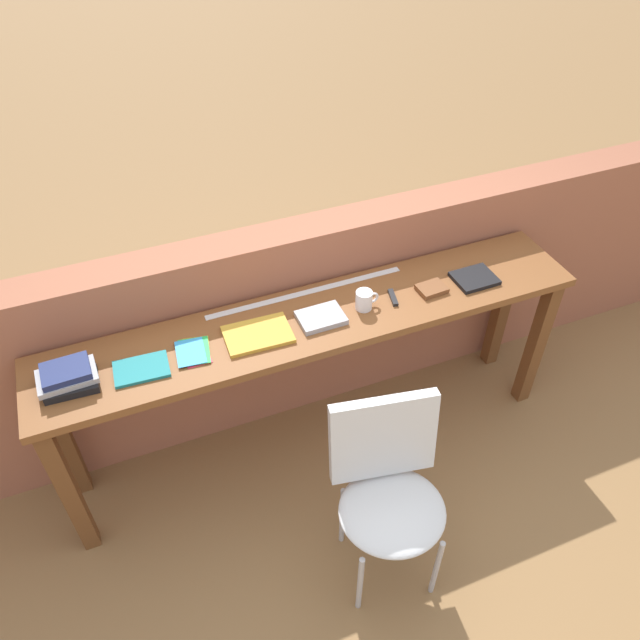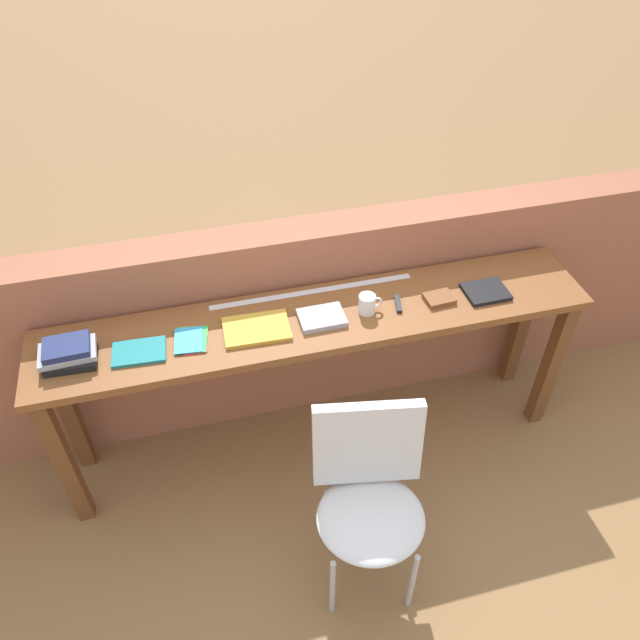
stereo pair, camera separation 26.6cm
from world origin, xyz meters
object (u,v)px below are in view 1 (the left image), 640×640
magazine_cycling (141,369)px  mug (365,300)px  multitool_folded (393,297)px  leather_journal_brown (432,289)px  book_open_centre (258,334)px  chair_white_moulded (389,486)px  book_stack_leftmost (68,378)px  book_repair_rightmost (474,278)px  pamphlet_pile_colourful (194,351)px

magazine_cycling → mug: mug is taller
multitool_folded → leather_journal_brown: bearing=-4.5°
book_open_centre → mug: mug is taller
chair_white_moulded → magazine_cycling: magazine_cycling is taller
book_stack_leftmost → mug: mug is taller
mug → book_repair_rightmost: bearing=-1.5°
book_stack_leftmost → pamphlet_pile_colourful: (0.49, -0.00, -0.04)m
pamphlet_pile_colourful → leather_journal_brown: leather_journal_brown is taller
leather_journal_brown → chair_white_moulded: bearing=-132.0°
mug → book_repair_rightmost: (0.57, -0.01, -0.03)m
book_stack_leftmost → book_open_centre: 0.77m
chair_white_moulded → pamphlet_pile_colourful: bearing=130.8°
book_open_centre → book_repair_rightmost: size_ratio=1.46×
magazine_cycling → leather_journal_brown: 1.34m
book_stack_leftmost → book_open_centre: bearing=-0.6°
mug → book_repair_rightmost: mug is taller
book_repair_rightmost → magazine_cycling: bearing=179.4°
mug → book_repair_rightmost: 0.57m
book_stack_leftmost → leather_journal_brown: 1.61m
chair_white_moulded → leather_journal_brown: leather_journal_brown is taller
book_stack_leftmost → book_repair_rightmost: 1.84m
multitool_folded → leather_journal_brown: (0.19, -0.02, 0.00)m
leather_journal_brown → book_repair_rightmost: 0.23m
book_stack_leftmost → magazine_cycling: (0.27, -0.02, -0.04)m
pamphlet_pile_colourful → book_repair_rightmost: bearing=-0.9°
book_stack_leftmost → book_open_centre: size_ratio=0.81×
magazine_cycling → mug: size_ratio=1.99×
pamphlet_pile_colourful → mug: (0.78, -0.01, 0.04)m
chair_white_moulded → book_repair_rightmost: size_ratio=4.55×
book_open_centre → magazine_cycling: bearing=-176.0°
magazine_cycling → book_stack_leftmost: bearing=178.6°
chair_white_moulded → leather_journal_brown: 0.93m
book_repair_rightmost → leather_journal_brown: bearing=178.1°
mug → multitool_folded: 0.15m
book_stack_leftmost → chair_white_moulded: bearing=-32.3°
magazine_cycling → book_repair_rightmost: book_repair_rightmost is taller
pamphlet_pile_colourful → mug: bearing=-0.5°
magazine_cycling → book_repair_rightmost: bearing=3.6°
mug → book_stack_leftmost: bearing=179.5°
multitool_folded → book_repair_rightmost: book_repair_rightmost is taller
chair_white_moulded → book_repair_rightmost: bearing=41.2°
magazine_cycling → leather_journal_brown: size_ratio=1.69×
book_stack_leftmost → mug: (1.27, -0.01, 0.00)m
book_repair_rightmost → mug: bearing=178.0°
mug → chair_white_moulded: bearing=-105.4°
book_open_centre → multitool_folded: 0.65m
leather_journal_brown → book_repair_rightmost: size_ratio=0.66×
magazine_cycling → mug: 1.00m
chair_white_moulded → book_repair_rightmost: 1.07m
pamphlet_pile_colourful → multitool_folded: 0.93m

